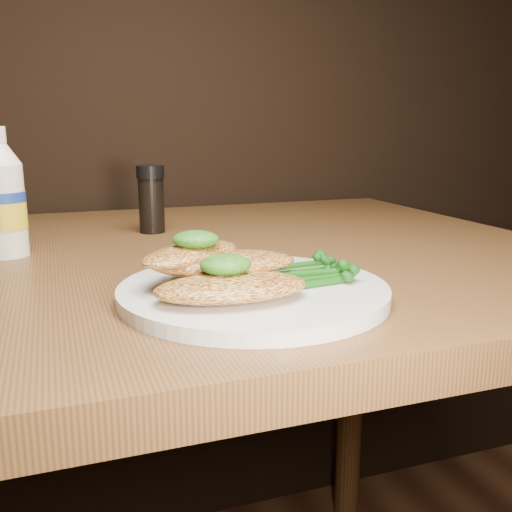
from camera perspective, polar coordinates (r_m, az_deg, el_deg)
name	(u,v)px	position (r m, az deg, el deg)	size (l,w,h in m)	color
plate	(253,292)	(0.55, -0.26, -3.53)	(0.26, 0.26, 0.01)	silver
chicken_front	(231,287)	(0.50, -2.46, -3.13)	(0.14, 0.07, 0.02)	gold
chicken_mid	(224,263)	(0.55, -3.20, -0.67)	(0.14, 0.07, 0.02)	gold
chicken_back	(191,254)	(0.56, -6.41, 0.18)	(0.12, 0.06, 0.02)	gold
pesto_front	(226,265)	(0.51, -3.01, -0.87)	(0.05, 0.04, 0.02)	#0E3507
pesto_back	(196,239)	(0.55, -5.98, 1.64)	(0.04, 0.04, 0.02)	#0E3507
broccolini_bundle	(299,271)	(0.56, 4.23, -1.51)	(0.12, 0.10, 0.02)	#164E11
mayo_bottle	(1,193)	(0.78, -23.87, 5.75)	(0.06, 0.06, 0.16)	white
pepper_grinder	(151,199)	(0.89, -10.30, 5.53)	(0.04, 0.04, 0.10)	black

